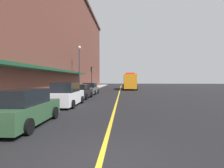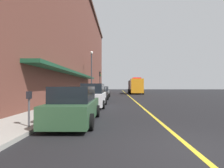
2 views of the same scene
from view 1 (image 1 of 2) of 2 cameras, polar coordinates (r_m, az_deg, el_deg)
name	(u,v)px [view 1 (image 1 of 2)]	position (r m, az deg, el deg)	size (l,w,h in m)	color
ground_plane	(119,92)	(29.70, 2.39, -2.54)	(112.00, 112.00, 0.00)	black
sidewalk_left	(82,91)	(30.46, -9.36, -2.32)	(2.40, 70.00, 0.15)	#9E9B93
lane_center_stripe	(119,92)	(29.70, 2.39, -2.54)	(0.16, 70.00, 0.01)	gold
brick_building_left	(36,34)	(32.82, -23.08, 14.54)	(13.68, 64.00, 19.12)	brown
parked_car_0	(24,109)	(9.17, -26.23, -7.03)	(2.08, 4.57, 1.66)	#2D5133
parked_car_1	(67,95)	(14.77, -14.23, -3.37)	(2.01, 4.71, 1.87)	silver
parked_car_2	(81,92)	(20.02, -9.88, -2.45)	(2.09, 4.18, 1.55)	black
parked_car_3	(90,89)	(25.61, -6.90, -1.51)	(1.98, 4.33, 1.61)	#595B60
utility_truck	(130,82)	(37.07, 5.61, 0.73)	(2.77, 8.08, 3.34)	orange
parking_meter_0	(65,90)	(18.85, -14.84, -1.73)	(0.14, 0.18, 1.33)	#4C4C51
street_lamp_left	(79,64)	(27.49, -10.30, 6.28)	(0.44, 0.44, 6.94)	#33383D
traffic_light_near	(92,74)	(33.78, -6.50, 3.30)	(0.38, 0.36, 4.30)	#232326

